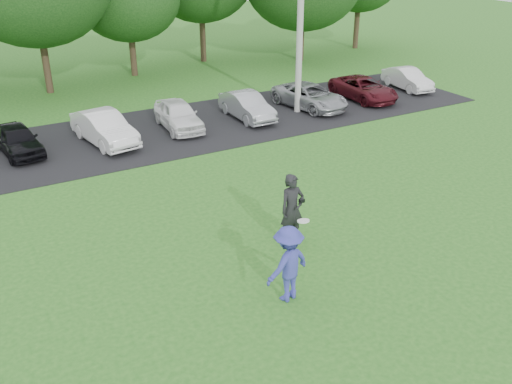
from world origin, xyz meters
TOP-DOWN VIEW (x-y plane):
  - ground at (0.00, 0.00)m, footprint 100.00×100.00m
  - parking_lot at (0.00, 13.00)m, footprint 32.00×6.50m
  - frisbee_player at (-0.87, 0.47)m, footprint 1.34×0.96m
  - camera_bystander at (0.61, 2.62)m, footprint 0.75×0.51m
  - parked_cars at (0.58, 12.84)m, footprint 30.51×4.33m

SIDE VIEW (x-z plane):
  - ground at x=0.00m, z-range 0.00..0.00m
  - parking_lot at x=0.00m, z-range 0.00..0.03m
  - parked_cars at x=0.58m, z-range -0.02..1.22m
  - frisbee_player at x=-0.87m, z-range -0.13..2.00m
  - camera_bystander at x=0.61m, z-range 0.00..2.01m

